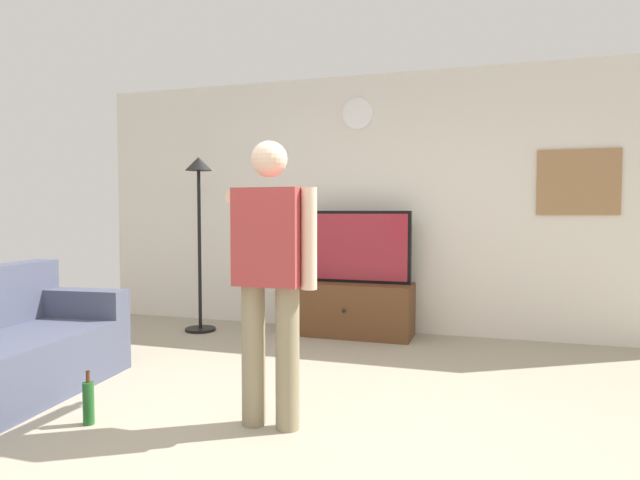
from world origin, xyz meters
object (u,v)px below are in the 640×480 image
Objects in this scene: person_standing_nearer_lamp at (271,267)px; framed_picture at (578,182)px; floor_lamp at (199,207)px; beverage_bottle at (88,402)px; wall_clock at (358,114)px; tv_stand at (350,309)px; television at (352,247)px.

framed_picture is at bearing 54.04° from person_standing_nearer_lamp.
person_standing_nearer_lamp is (1.72, -2.16, -0.37)m from floor_lamp.
framed_picture reaches higher than floor_lamp.
beverage_bottle is (-3.03, -3.05, -1.41)m from framed_picture.
framed_picture is 2.26× the size of beverage_bottle.
wall_clock is 0.45× the size of framed_picture.
tv_stand is 2.05m from wall_clock.
framed_picture is 3.44m from person_standing_nearer_lamp.
tv_stand is at bearing 72.02° from beverage_bottle.
floor_lamp is 5.68× the size of beverage_bottle.
television is 1.67× the size of framed_picture.
wall_clock is 2.27m from framed_picture.
beverage_bottle is at bearing -107.98° from tv_stand.
wall_clock reaches higher than television.
television is at bearing -173.37° from framed_picture.
tv_stand is 0.75× the size of person_standing_nearer_lamp.
wall_clock is 1.01× the size of beverage_bottle.
floor_lamp reaches higher than beverage_bottle.
wall_clock is at bearing -179.87° from framed_picture.
tv_stand is at bearing -90.00° from wall_clock.
tv_stand is at bearing 93.54° from person_standing_nearer_lamp.
beverage_bottle is at bearing -106.37° from wall_clock.
person_standing_nearer_lamp is at bearing -51.45° from floor_lamp.
framed_picture is at bearing 45.18° from beverage_bottle.
wall_clock is at bearing 90.00° from tv_stand.
tv_stand is 2.51m from framed_picture.
person_standing_nearer_lamp is at bearing -86.46° from tv_stand.
television is 2.50m from person_standing_nearer_lamp.
framed_picture is 4.53m from beverage_bottle.
beverage_bottle is at bearing -134.82° from framed_picture.
framed_picture is at bearing 7.85° from tv_stand.
tv_stand is 3.90× the size of beverage_bottle.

